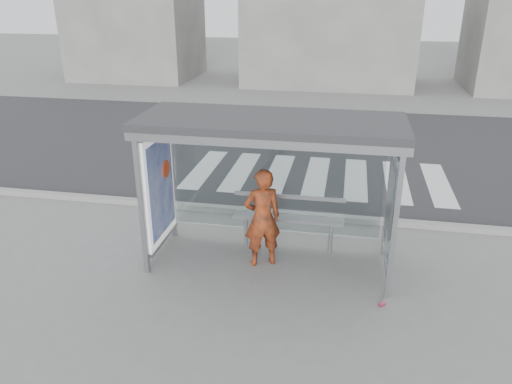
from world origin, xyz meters
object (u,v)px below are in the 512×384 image
bus_shelter (249,154)px  bench (288,218)px  soda_can (382,304)px  person (262,218)px

bus_shelter → bench: bus_shelter is taller
bench → soda_can: size_ratio=18.73×
bench → soda_can: 2.34m
person → bench: bearing=-144.3°
bench → soda_can: bearing=-42.9°
bus_shelter → soda_can: bus_shelter is taller
bus_shelter → person: size_ratio=2.40×
person → soda_can: 2.39m
soda_can → bench: bearing=137.1°
person → soda_can: person is taller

